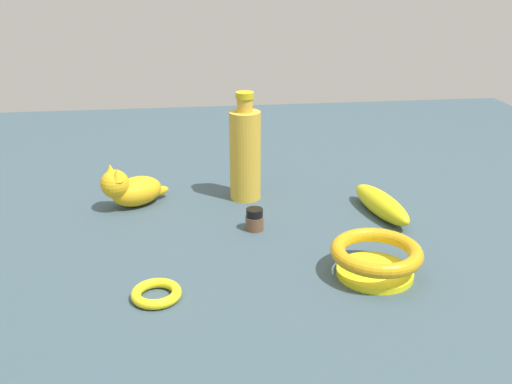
% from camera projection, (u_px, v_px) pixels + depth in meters
% --- Properties ---
extents(ground, '(2.00, 2.00, 0.00)m').
position_uv_depth(ground, '(256.00, 234.00, 1.05)').
color(ground, '#384C56').
extents(bangle, '(0.08, 0.08, 0.02)m').
position_uv_depth(bangle, '(156.00, 293.00, 0.85)').
color(bangle, yellow).
rests_on(bangle, ground).
extents(cat_figurine, '(0.11, 0.13, 0.09)m').
position_uv_depth(cat_figurine, '(130.00, 188.00, 1.16)').
color(cat_figurine, gold).
rests_on(cat_figurine, ground).
extents(nail_polish_jar, '(0.03, 0.03, 0.04)m').
position_uv_depth(nail_polish_jar, '(254.00, 220.00, 1.06)').
color(nail_polish_jar, brown).
rests_on(nail_polish_jar, ground).
extents(bottle_tall, '(0.06, 0.06, 0.23)m').
position_uv_depth(bottle_tall, '(246.00, 153.00, 1.18)').
color(bottle_tall, gold).
rests_on(bottle_tall, ground).
extents(bowl, '(0.14, 0.14, 0.05)m').
position_uv_depth(bowl, '(376.00, 257.00, 0.90)').
color(bowl, yellow).
rests_on(bowl, ground).
extents(banana, '(0.19, 0.08, 0.05)m').
position_uv_depth(banana, '(381.00, 204.00, 1.12)').
color(banana, yellow).
rests_on(banana, ground).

